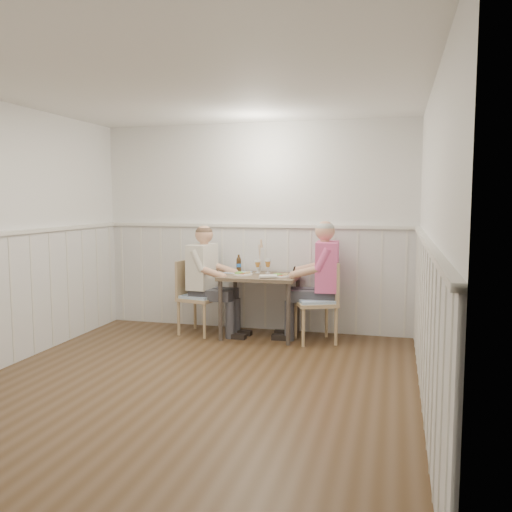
% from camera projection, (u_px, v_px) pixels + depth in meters
% --- Properties ---
extents(ground_plane, '(4.50, 4.50, 0.00)m').
position_uv_depth(ground_plane, '(191.00, 386.00, 4.82)').
color(ground_plane, '#4A321C').
extents(room_shell, '(4.04, 4.54, 2.60)m').
position_uv_depth(room_shell, '(189.00, 215.00, 4.66)').
color(room_shell, white).
rests_on(room_shell, ground).
extents(wainscot, '(4.00, 4.49, 1.34)m').
position_uv_depth(wainscot, '(215.00, 296.00, 5.41)').
color(wainscot, silver).
rests_on(wainscot, ground).
extents(dining_table, '(0.91, 0.70, 0.75)m').
position_uv_depth(dining_table, '(260.00, 284.00, 6.48)').
color(dining_table, brown).
rests_on(dining_table, ground).
extents(chair_right, '(0.58, 0.58, 0.94)m').
position_uv_depth(chair_right, '(320.00, 298.00, 6.27)').
color(chair_right, tan).
rests_on(chair_right, ground).
extents(chair_left, '(0.51, 0.51, 0.91)m').
position_uv_depth(chair_left, '(195.00, 294.00, 6.67)').
color(chair_left, tan).
rests_on(chair_left, ground).
extents(man_in_pink, '(0.68, 0.47, 1.43)m').
position_uv_depth(man_in_pink, '(323.00, 290.00, 6.33)').
color(man_in_pink, '#3F3F47').
rests_on(man_in_pink, ground).
extents(diner_cream, '(0.66, 0.46, 1.36)m').
position_uv_depth(diner_cream, '(205.00, 288.00, 6.63)').
color(diner_cream, '#3F3F47').
rests_on(diner_cream, ground).
extents(plate_man, '(0.23, 0.23, 0.06)m').
position_uv_depth(plate_man, '(280.00, 275.00, 6.35)').
color(plate_man, white).
rests_on(plate_man, dining_table).
extents(plate_diner, '(0.24, 0.24, 0.06)m').
position_uv_depth(plate_diner, '(242.00, 273.00, 6.48)').
color(plate_diner, white).
rests_on(plate_diner, dining_table).
extents(beer_glass_a, '(0.07, 0.07, 0.18)m').
position_uv_depth(beer_glass_a, '(268.00, 264.00, 6.62)').
color(beer_glass_a, silver).
rests_on(beer_glass_a, dining_table).
extents(beer_glass_b, '(0.07, 0.07, 0.16)m').
position_uv_depth(beer_glass_b, '(258.00, 264.00, 6.64)').
color(beer_glass_b, silver).
rests_on(beer_glass_b, dining_table).
extents(beer_bottle, '(0.06, 0.06, 0.22)m').
position_uv_depth(beer_bottle, '(239.00, 264.00, 6.75)').
color(beer_bottle, '#332110').
rests_on(beer_bottle, dining_table).
extents(rolled_napkin, '(0.20, 0.12, 0.04)m').
position_uv_depth(rolled_napkin, '(268.00, 276.00, 6.20)').
color(rolled_napkin, white).
rests_on(rolled_napkin, dining_table).
extents(grass_vase, '(0.05, 0.05, 0.43)m').
position_uv_depth(grass_vase, '(259.00, 257.00, 6.72)').
color(grass_vase, silver).
rests_on(grass_vase, dining_table).
extents(gingham_mat, '(0.32, 0.26, 0.01)m').
position_uv_depth(gingham_mat, '(238.00, 272.00, 6.70)').
color(gingham_mat, '#4D81BD').
rests_on(gingham_mat, dining_table).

